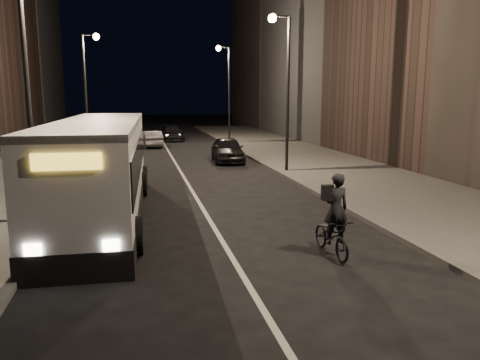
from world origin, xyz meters
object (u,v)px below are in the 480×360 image
streetlight_right_mid (283,72)px  city_bus (101,165)px  car_mid (152,139)px  streetlight_left_far (89,77)px  cyclist_on_bicycle (333,228)px  streetlight_left_near (34,57)px  car_far (172,133)px  car_near (227,149)px  streetlight_right_far (226,81)px

streetlight_right_mid → city_bus: bearing=-140.4°
car_mid → streetlight_left_far: bearing=44.8°
streetlight_right_mid → cyclist_on_bicycle: 14.02m
streetlight_left_near → car_far: bearing=77.5°
streetlight_right_mid → cyclist_on_bicycle: bearing=-101.8°
cyclist_on_bicycle → car_far: (-1.70, 33.14, -0.06)m
city_bus → car_near: size_ratio=2.72×
streetlight_left_near → cyclist_on_bicycle: streetlight_left_near is taller
car_near → city_bus: bearing=-114.4°
streetlight_right_mid → car_near: streetlight_right_mid is taller
city_bus → car_mid: 22.39m
streetlight_right_mid → streetlight_left_far: size_ratio=1.00×
streetlight_right_mid → car_mid: streetlight_right_mid is taller
streetlight_right_mid → car_mid: bearing=113.3°
streetlight_right_far → city_bus: (-8.89, -23.36, -3.54)m
streetlight_right_far → car_mid: (-6.41, -1.13, -4.70)m
car_mid → streetlight_right_mid: bearing=109.2°
streetlight_right_mid → city_bus: (-8.89, -7.36, -3.54)m
streetlight_left_near → streetlight_right_mid: bearing=36.9°
streetlight_left_far → car_near: (8.63, -4.98, -4.58)m
streetlight_right_mid → car_mid: size_ratio=2.02×
streetlight_left_far → car_far: size_ratio=1.73×
cyclist_on_bicycle → streetlight_right_mid: bearing=76.1°
streetlight_left_far → city_bus: streetlight_left_far is taller
streetlight_right_far → streetlight_left_near: (-10.66, -24.00, 0.00)m
cyclist_on_bicycle → car_near: size_ratio=0.49×
cyclist_on_bicycle → car_mid: cyclist_on_bicycle is taller
streetlight_right_mid → car_mid: 16.86m
streetlight_right_mid → streetlight_left_far: bearing=136.8°
car_near → cyclist_on_bicycle: bearing=-87.6°
car_far → car_mid: bearing=-114.5°
streetlight_left_near → car_near: streetlight_left_near is taller
car_far → car_near: bearing=-84.9°
streetlight_left_far → cyclist_on_bicycle: streetlight_left_far is taller
streetlight_left_near → streetlight_right_far: bearing=66.0°
streetlight_left_near → city_bus: (1.77, 0.64, -3.54)m
streetlight_right_far → streetlight_left_far: bearing=-150.6°
streetlight_right_far → city_bus: 25.24m
streetlight_right_far → cyclist_on_bicycle: 29.45m
city_bus → cyclist_on_bicycle: 8.41m
streetlight_left_far → cyclist_on_bicycle: (7.96, -22.96, -4.62)m
streetlight_right_mid → car_far: size_ratio=1.73×
streetlight_right_far → cyclist_on_bicycle: (-2.70, -28.96, -4.62)m
streetlight_left_far → cyclist_on_bicycle: 24.73m
streetlight_left_far → car_mid: (4.26, 4.87, -4.70)m
car_mid → car_far: 5.68m
streetlight_right_far → car_far: (-4.41, 4.18, -4.68)m
car_mid → car_far: car_far is taller
streetlight_right_mid → cyclist_on_bicycle: streetlight_right_mid is taller
streetlight_right_mid → car_near: 7.09m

